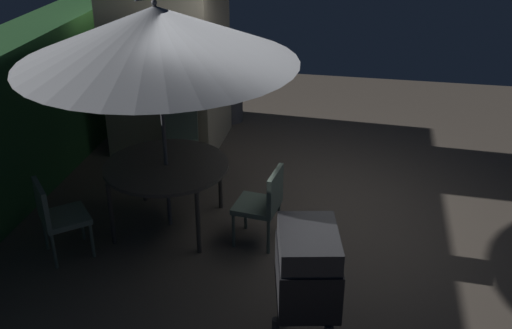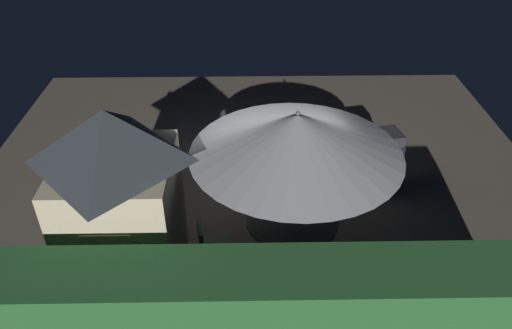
{
  "view_description": "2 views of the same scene",
  "coord_description": "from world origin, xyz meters",
  "px_view_note": "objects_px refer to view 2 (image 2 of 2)",
  "views": [
    {
      "loc": [
        -6.24,
        -0.79,
        3.83
      ],
      "look_at": [
        -0.4,
        0.33,
        0.87
      ],
      "focal_mm": 42.63,
      "sensor_mm": 36.0,
      "label": 1
    },
    {
      "loc": [
        0.21,
        7.03,
        5.69
      ],
      "look_at": [
        0.09,
        0.36,
        1.1
      ],
      "focal_mm": 34.77,
      "sensor_mm": 36.0,
      "label": 2
    }
  ],
  "objects_px": {
    "patio_table": "(292,221)",
    "chair_toward_hedge": "(209,243)",
    "chair_far_side": "(295,187)",
    "bbq_grill": "(380,150)",
    "potted_plant_by_shed": "(77,238)",
    "garden_shed": "(122,211)",
    "chair_near_shed": "(356,278)",
    "patio_umbrella": "(297,134)"
  },
  "relations": [
    {
      "from": "patio_table",
      "to": "chair_toward_hedge",
      "type": "height_order",
      "value": "chair_toward_hedge"
    },
    {
      "from": "chair_far_side",
      "to": "bbq_grill",
      "type": "bearing_deg",
      "value": -157.88
    },
    {
      "from": "chair_far_side",
      "to": "potted_plant_by_shed",
      "type": "xyz_separation_m",
      "value": [
        3.44,
        1.17,
        -0.05
      ]
    },
    {
      "from": "chair_far_side",
      "to": "chair_toward_hedge",
      "type": "height_order",
      "value": "same"
    },
    {
      "from": "patio_table",
      "to": "chair_toward_hedge",
      "type": "bearing_deg",
      "value": 10.75
    },
    {
      "from": "garden_shed",
      "to": "chair_toward_hedge",
      "type": "distance_m",
      "value": 1.54
    },
    {
      "from": "bbq_grill",
      "to": "chair_toward_hedge",
      "type": "distance_m",
      "value": 3.62
    },
    {
      "from": "chair_near_shed",
      "to": "bbq_grill",
      "type": "bearing_deg",
      "value": -108.37
    },
    {
      "from": "garden_shed",
      "to": "potted_plant_by_shed",
      "type": "height_order",
      "value": "garden_shed"
    },
    {
      "from": "chair_toward_hedge",
      "to": "bbq_grill",
      "type": "bearing_deg",
      "value": -145.79
    },
    {
      "from": "patio_umbrella",
      "to": "potted_plant_by_shed",
      "type": "xyz_separation_m",
      "value": [
        3.28,
        0.03,
        -1.79
      ]
    },
    {
      "from": "patio_table",
      "to": "chair_near_shed",
      "type": "bearing_deg",
      "value": 130.74
    },
    {
      "from": "patio_table",
      "to": "garden_shed",
      "type": "bearing_deg",
      "value": 16.75
    },
    {
      "from": "patio_table",
      "to": "bbq_grill",
      "type": "relative_size",
      "value": 1.17
    },
    {
      "from": "chair_far_side",
      "to": "potted_plant_by_shed",
      "type": "relative_size",
      "value": 1.04
    },
    {
      "from": "patio_table",
      "to": "chair_far_side",
      "type": "distance_m",
      "value": 1.18
    },
    {
      "from": "patio_table",
      "to": "patio_umbrella",
      "type": "xyz_separation_m",
      "value": [
        -0.0,
        0.0,
        1.53
      ]
    },
    {
      "from": "patio_table",
      "to": "bbq_grill",
      "type": "bearing_deg",
      "value": -134.07
    },
    {
      "from": "bbq_grill",
      "to": "potted_plant_by_shed",
      "type": "relative_size",
      "value": 1.38
    },
    {
      "from": "garden_shed",
      "to": "patio_table",
      "type": "distance_m",
      "value": 2.53
    },
    {
      "from": "patio_umbrella",
      "to": "chair_near_shed",
      "type": "xyz_separation_m",
      "value": [
        -0.82,
        0.95,
        -1.74
      ]
    },
    {
      "from": "garden_shed",
      "to": "chair_near_shed",
      "type": "xyz_separation_m",
      "value": [
        -3.12,
        0.26,
        -1.02
      ]
    },
    {
      "from": "bbq_grill",
      "to": "chair_near_shed",
      "type": "relative_size",
      "value": 1.33
    },
    {
      "from": "chair_near_shed",
      "to": "chair_far_side",
      "type": "distance_m",
      "value": 2.2
    },
    {
      "from": "bbq_grill",
      "to": "chair_toward_hedge",
      "type": "xyz_separation_m",
      "value": [
        2.98,
        2.03,
        -0.33
      ]
    },
    {
      "from": "patio_table",
      "to": "patio_umbrella",
      "type": "height_order",
      "value": "patio_umbrella"
    },
    {
      "from": "patio_umbrella",
      "to": "chair_toward_hedge",
      "type": "xyz_separation_m",
      "value": [
        1.25,
        0.24,
        -1.74
      ]
    },
    {
      "from": "patio_table",
      "to": "patio_umbrella",
      "type": "distance_m",
      "value": 1.53
    },
    {
      "from": "patio_umbrella",
      "to": "bbq_grill",
      "type": "relative_size",
      "value": 2.45
    },
    {
      "from": "patio_table",
      "to": "chair_toward_hedge",
      "type": "distance_m",
      "value": 1.29
    },
    {
      "from": "patio_table",
      "to": "chair_near_shed",
      "type": "xyz_separation_m",
      "value": [
        -0.82,
        0.95,
        -0.22
      ]
    },
    {
      "from": "chair_near_shed",
      "to": "potted_plant_by_shed",
      "type": "relative_size",
      "value": 1.04
    },
    {
      "from": "garden_shed",
      "to": "potted_plant_by_shed",
      "type": "relative_size",
      "value": 3.49
    },
    {
      "from": "potted_plant_by_shed",
      "to": "chair_toward_hedge",
      "type": "bearing_deg",
      "value": 174.09
    },
    {
      "from": "chair_toward_hedge",
      "to": "chair_far_side",
      "type": "bearing_deg",
      "value": -135.36
    },
    {
      "from": "chair_far_side",
      "to": "potted_plant_by_shed",
      "type": "height_order",
      "value": "chair_far_side"
    },
    {
      "from": "patio_table",
      "to": "chair_near_shed",
      "type": "distance_m",
      "value": 1.28
    },
    {
      "from": "chair_near_shed",
      "to": "chair_toward_hedge",
      "type": "distance_m",
      "value": 2.19
    },
    {
      "from": "chair_toward_hedge",
      "to": "patio_umbrella",
      "type": "bearing_deg",
      "value": -169.25
    },
    {
      "from": "garden_shed",
      "to": "chair_near_shed",
      "type": "distance_m",
      "value": 3.29
    },
    {
      "from": "bbq_grill",
      "to": "potted_plant_by_shed",
      "type": "distance_m",
      "value": 5.35
    },
    {
      "from": "patio_umbrella",
      "to": "chair_toward_hedge",
      "type": "bearing_deg",
      "value": 10.75
    }
  ]
}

